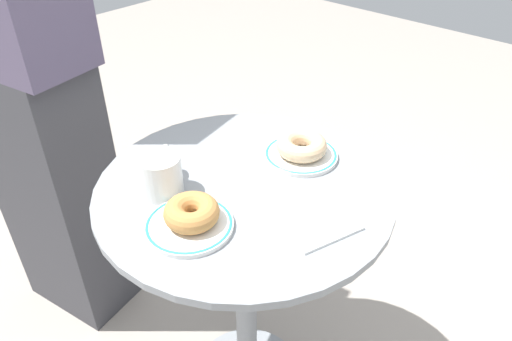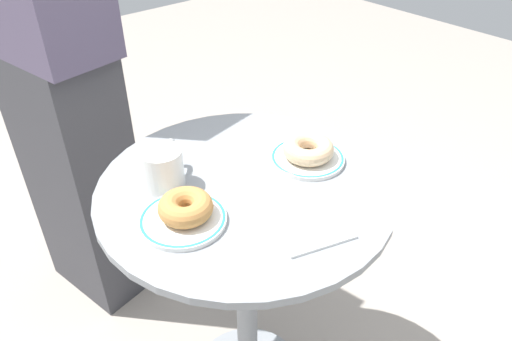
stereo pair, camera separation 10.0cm
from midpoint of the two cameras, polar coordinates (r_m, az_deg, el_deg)
name	(u,v)px [view 1 (the left image)]	position (r m, az deg, el deg)	size (l,w,h in m)	color
cafe_table	(246,264)	(1.20, -3.68, -11.14)	(0.64, 0.64, 0.75)	gray
plate_left	(189,225)	(0.94, -10.96, -6.49)	(0.17, 0.17, 0.01)	white
plate_right	(301,155)	(1.12, 2.84, 1.81)	(0.17, 0.17, 0.01)	white
donut_old_fashioned	(192,212)	(0.93, -10.73, -5.01)	(0.11, 0.11, 0.04)	#BC7F42
donut_glazed	(302,145)	(1.11, 2.87, 2.90)	(0.12, 0.12, 0.04)	#E0B789
paper_napkin	(315,221)	(0.94, 4.02, -6.10)	(0.14, 0.13, 0.01)	white
coffee_mug	(161,174)	(1.02, -13.97, -0.53)	(0.11, 0.10, 0.09)	white
person_figure	(27,87)	(1.48, -27.31, 8.75)	(0.29, 0.43, 1.66)	#3D3D42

